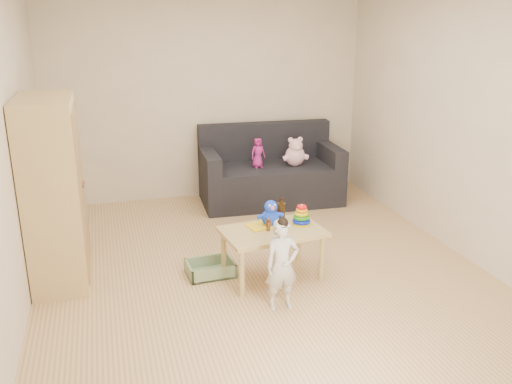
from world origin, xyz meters
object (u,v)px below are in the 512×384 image
object	(u,v)px
toddler	(282,266)
play_table	(272,254)
wardrobe	(54,192)
sofa	(271,183)

from	to	relation	value
toddler	play_table	bearing A→B (deg)	80.24
wardrobe	sofa	xyz separation A→B (m)	(2.43, 1.47, -0.57)
toddler	sofa	bearing A→B (deg)	74.29
wardrobe	toddler	world-z (taller)	wardrobe
sofa	toddler	size ratio (longest dim) A/B	2.32
sofa	play_table	world-z (taller)	sofa
sofa	play_table	size ratio (longest dim) A/B	1.95
wardrobe	sofa	bearing A→B (deg)	31.17
wardrobe	play_table	size ratio (longest dim) A/B	1.86
wardrobe	toddler	xyz separation A→B (m)	(1.73, -1.06, -0.45)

